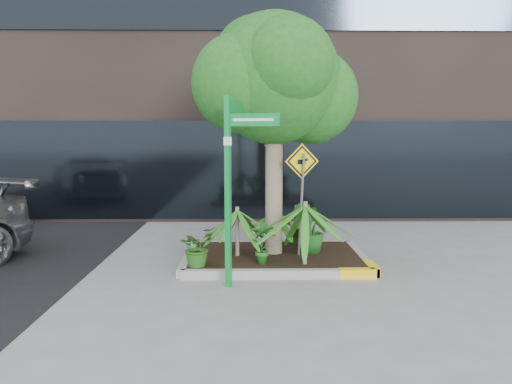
{
  "coord_description": "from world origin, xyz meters",
  "views": [
    {
      "loc": [
        -0.3,
        -8.74,
        2.37
      ],
      "look_at": [
        -0.15,
        0.2,
        1.31
      ],
      "focal_mm": 35.0,
      "sensor_mm": 36.0,
      "label": 1
    }
  ],
  "objects": [
    {
      "name": "palm_back",
      "position": [
        0.27,
        0.84,
        0.85
      ],
      "size": [
        0.84,
        0.84,
        0.94
      ],
      "color": "gray",
      "rests_on": "ground"
    },
    {
      "name": "planter",
      "position": [
        0.23,
        0.27,
        0.1
      ],
      "size": [
        3.35,
        2.36,
        0.15
      ],
      "color": "#9E9E99",
      "rests_on": "ground"
    },
    {
      "name": "shrub_b",
      "position": [
        0.88,
        0.42,
        0.6
      ],
      "size": [
        0.7,
        0.7,
        0.89
      ],
      "primitive_type": "imported",
      "rotation": [
        0.0,
        0.0,
        2.51
      ],
      "color": "#1B5B1D",
      "rests_on": "planter"
    },
    {
      "name": "street_sign_post",
      "position": [
        -0.53,
        -1.17,
        1.81
      ],
      "size": [
        0.83,
        1.03,
        2.93
      ],
      "rotation": [
        0.0,
        0.0,
        -0.31
      ],
      "color": "#0D8F38",
      "rests_on": "ground"
    },
    {
      "name": "palm_left",
      "position": [
        -0.49,
        0.17,
        0.99
      ],
      "size": [
        1.01,
        1.01,
        1.12
      ],
      "color": "gray",
      "rests_on": "ground"
    },
    {
      "name": "shrub_d",
      "position": [
        0.78,
        1.15,
        0.58
      ],
      "size": [
        0.66,
        0.66,
        0.85
      ],
      "primitive_type": "imported",
      "rotation": [
        0.0,
        0.0,
        5.63
      ],
      "color": "#275F1B",
      "rests_on": "planter"
    },
    {
      "name": "ground",
      "position": [
        0.0,
        0.0,
        0.0
      ],
      "size": [
        80.0,
        80.0,
        0.0
      ],
      "primitive_type": "plane",
      "color": "gray",
      "rests_on": "ground"
    },
    {
      "name": "palm_front",
      "position": [
        0.67,
        -0.43,
        1.15
      ],
      "size": [
        1.21,
        1.21,
        1.34
      ],
      "color": "gray",
      "rests_on": "ground"
    },
    {
      "name": "shrub_a",
      "position": [
        -1.15,
        -0.55,
        0.48
      ],
      "size": [
        0.83,
        0.83,
        0.66
      ],
      "primitive_type": "imported",
      "rotation": [
        0.0,
        0.0,
        0.97
      ],
      "color": "#245819",
      "rests_on": "planter"
    },
    {
      "name": "cattle_sign",
      "position": [
        0.66,
        0.06,
        1.53
      ],
      "size": [
        0.61,
        0.27,
        2.04
      ],
      "rotation": [
        0.0,
        0.0,
        0.24
      ],
      "color": "slate",
      "rests_on": "ground"
    },
    {
      "name": "tree",
      "position": [
        0.18,
        0.41,
        3.34
      ],
      "size": [
        3.05,
        2.7,
        4.57
      ],
      "color": "gray",
      "rests_on": "ground"
    },
    {
      "name": "shrub_c",
      "position": [
        -0.05,
        -0.42,
        0.52
      ],
      "size": [
        0.43,
        0.43,
        0.74
      ],
      "primitive_type": "imported",
      "rotation": [
        0.0,
        0.0,
        3.26
      ],
      "color": "#206820",
      "rests_on": "planter"
    }
  ]
}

